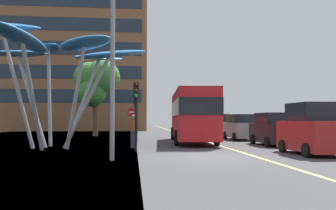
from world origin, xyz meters
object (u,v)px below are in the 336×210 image
(traffic_light_kerb_far, at_px, (137,102))
(no_entry_sign, at_px, (132,119))
(traffic_light_kerb_near, at_px, (136,101))
(traffic_light_island_mid, at_px, (135,109))
(car_parked_far, at_px, (240,128))
(car_parked_near, at_px, (313,130))
(leaf_sculpture, at_px, (53,51))
(car_side_street, at_px, (218,125))
(car_parked_mid, at_px, (273,130))
(pedestrian, at_px, (133,131))
(red_bus, at_px, (192,113))
(street_lamp, at_px, (121,21))

(traffic_light_kerb_far, bearing_deg, no_entry_sign, 100.89)
(traffic_light_kerb_near, height_order, no_entry_sign, traffic_light_kerb_near)
(traffic_light_island_mid, height_order, car_parked_far, traffic_light_island_mid)
(car_parked_near, height_order, no_entry_sign, no_entry_sign)
(leaf_sculpture, distance_m, car_side_street, 19.76)
(car_parked_mid, height_order, pedestrian, car_parked_mid)
(red_bus, relative_size, pedestrian, 5.47)
(leaf_sculpture, distance_m, car_parked_mid, 13.65)
(traffic_light_kerb_far, height_order, pedestrian, traffic_light_kerb_far)
(red_bus, relative_size, car_parked_far, 2.33)
(no_entry_sign, bearing_deg, red_bus, -14.23)
(leaf_sculpture, relative_size, street_lamp, 1.15)
(traffic_light_kerb_near, xyz_separation_m, car_side_street, (8.17, 16.49, -1.50))
(red_bus, distance_m, no_entry_sign, 4.31)
(traffic_light_kerb_far, distance_m, car_side_street, 13.63)
(car_parked_near, xyz_separation_m, pedestrian, (-8.13, 4.45, -0.16))
(red_bus, distance_m, street_lamp, 11.55)
(car_side_street, height_order, no_entry_sign, no_entry_sign)
(car_parked_mid, xyz_separation_m, no_entry_sign, (-8.65, 4.08, 0.65))
(car_side_street, relative_size, street_lamp, 0.52)
(car_parked_mid, bearing_deg, no_entry_sign, 154.72)
(red_bus, bearing_deg, car_side_street, 67.16)
(traffic_light_island_mid, relative_size, car_parked_mid, 0.83)
(traffic_light_kerb_far, relative_size, car_parked_mid, 0.94)
(traffic_light_kerb_near, distance_m, car_parked_far, 12.50)
(traffic_light_island_mid, xyz_separation_m, car_parked_far, (8.16, -1.73, -1.48))
(traffic_light_kerb_far, height_order, car_parked_mid, traffic_light_kerb_far)
(traffic_light_kerb_far, relative_size, car_parked_far, 0.87)
(traffic_light_kerb_near, height_order, car_parked_near, traffic_light_kerb_near)
(car_parked_near, relative_size, car_side_street, 0.85)
(red_bus, bearing_deg, traffic_light_kerb_far, -169.34)
(red_bus, relative_size, car_parked_mid, 2.52)
(traffic_light_island_mid, bearing_deg, pedestrian, -91.08)
(red_bus, distance_m, traffic_light_kerb_near, 7.48)
(street_lamp, bearing_deg, car_parked_near, 9.70)
(red_bus, bearing_deg, leaf_sculpture, -152.03)
(car_side_street, bearing_deg, car_parked_near, -90.54)
(car_parked_near, bearing_deg, leaf_sculpture, 161.68)
(traffic_light_kerb_near, bearing_deg, red_bus, 58.49)
(pedestrian, bearing_deg, street_lamp, -94.82)
(red_bus, xyz_separation_m, car_parked_far, (4.29, 2.96, -1.07))
(leaf_sculpture, xyz_separation_m, no_entry_sign, (4.21, 5.50, -3.71))
(leaf_sculpture, distance_m, traffic_light_island_mid, 10.57)
(leaf_sculpture, xyz_separation_m, traffic_light_kerb_far, (4.55, 3.73, -2.58))
(car_parked_mid, bearing_deg, red_bus, 145.99)
(traffic_light_kerb_far, bearing_deg, car_side_street, 53.31)
(leaf_sculpture, bearing_deg, car_parked_near, -18.32)
(leaf_sculpture, xyz_separation_m, traffic_light_kerb_near, (4.46, -1.92, -2.83))
(leaf_sculpture, bearing_deg, pedestrian, 4.32)
(no_entry_sign, bearing_deg, car_parked_mid, -25.28)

